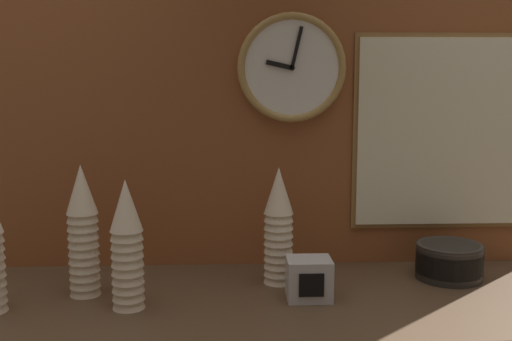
{
  "coord_description": "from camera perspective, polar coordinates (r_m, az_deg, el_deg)",
  "views": [
    {
      "loc": [
        -0.06,
        -1.45,
        0.53
      ],
      "look_at": [
        0.01,
        0.04,
        0.29
      ],
      "focal_mm": 45.0,
      "sensor_mm": 36.0,
      "label": 1
    }
  ],
  "objects": [
    {
      "name": "wall_clock",
      "position": [
        1.69,
        3.2,
        9.1
      ],
      "size": [
        0.29,
        0.03,
        0.29
      ],
      "color": "white"
    },
    {
      "name": "cup_stack_left",
      "position": [
        1.56,
        -15.13,
        -5.17
      ],
      "size": [
        0.07,
        0.07,
        0.31
      ],
      "color": "beige",
      "rests_on": "ground_plane"
    },
    {
      "name": "napkin_dispenser",
      "position": [
        1.51,
        4.73,
        -9.57
      ],
      "size": [
        0.1,
        0.09,
        0.1
      ],
      "color": "#B7B7BC",
      "rests_on": "ground_plane"
    },
    {
      "name": "wall_tiled_back",
      "position": [
        1.72,
        -0.54,
        8.85
      ],
      "size": [
        1.6,
        0.03,
        1.05
      ],
      "color": "brown",
      "rests_on": "ground_plane"
    },
    {
      "name": "cup_stack_center_left",
      "position": [
        1.45,
        -11.4,
        -6.46
      ],
      "size": [
        0.07,
        0.07,
        0.29
      ],
      "color": "beige",
      "rests_on": "ground_plane"
    },
    {
      "name": "bowl_stack_far_right",
      "position": [
        1.72,
        16.8,
        -7.63
      ],
      "size": [
        0.17,
        0.17,
        0.09
      ],
      "color": "black",
      "rests_on": "ground_plane"
    },
    {
      "name": "ground_plane",
      "position": [
        1.55,
        -0.15,
        -11.73
      ],
      "size": [
        1.6,
        0.56,
        0.04
      ],
      "primitive_type": "cube",
      "color": "#4C3826"
    },
    {
      "name": "menu_board",
      "position": [
        1.8,
        16.21,
        3.28
      ],
      "size": [
        0.48,
        0.01,
        0.53
      ],
      "color": "olive"
    },
    {
      "name": "cup_stack_center_right",
      "position": [
        1.59,
        2.01,
        -4.93
      ],
      "size": [
        0.07,
        0.07,
        0.29
      ],
      "color": "beige",
      "rests_on": "ground_plane"
    }
  ]
}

